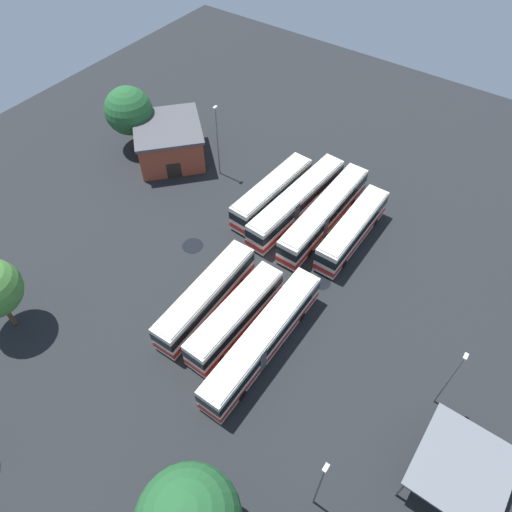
% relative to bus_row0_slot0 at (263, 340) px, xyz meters
% --- Properties ---
extents(ground_plane, '(97.27, 97.27, 0.00)m').
position_rel_bus_row0_slot0_xyz_m(ground_plane, '(8.69, 5.31, -1.91)').
color(ground_plane, black).
extents(bus_row0_slot0, '(15.87, 2.60, 3.62)m').
position_rel_bus_row0_slot0_xyz_m(bus_row0_slot0, '(0.00, 0.00, 0.00)').
color(bus_row0_slot0, silver).
rests_on(bus_row0_slot0, ground_plane).
extents(bus_row0_slot1, '(12.02, 2.79, 3.62)m').
position_rel_bus_row0_slot0_xyz_m(bus_row0_slot1, '(0.58, 3.52, -0.00)').
color(bus_row0_slot1, silver).
rests_on(bus_row0_slot1, ground_plane).
extents(bus_row0_slot2, '(13.05, 2.81, 3.62)m').
position_rel_bus_row0_slot0_xyz_m(bus_row0_slot2, '(0.76, 7.21, -0.00)').
color(bus_row0_slot2, silver).
rests_on(bus_row0_slot2, ground_plane).
extents(bus_row1_slot0, '(12.32, 2.62, 3.62)m').
position_rel_bus_row0_slot0_xyz_m(bus_row1_slot0, '(16.94, -0.17, -0.00)').
color(bus_row1_slot0, silver).
rests_on(bus_row1_slot0, ground_plane).
extents(bus_row1_slot1, '(15.88, 2.66, 3.62)m').
position_rel_bus_row0_slot0_xyz_m(bus_row1_slot1, '(17.25, 3.56, 0.00)').
color(bus_row1_slot1, silver).
rests_on(bus_row1_slot1, ground_plane).
extents(bus_row1_slot2, '(15.99, 3.50, 3.62)m').
position_rel_bus_row0_slot0_xyz_m(bus_row1_slot2, '(17.18, 7.14, 0.00)').
color(bus_row1_slot2, silver).
rests_on(bus_row1_slot2, ground_plane).
extents(bus_row1_slot3, '(12.75, 3.22, 3.62)m').
position_rel_bus_row0_slot0_xyz_m(bus_row1_slot3, '(16.81, 10.33, -0.00)').
color(bus_row1_slot3, silver).
rests_on(bus_row1_slot3, ground_plane).
extents(depot_building, '(12.32, 12.37, 4.89)m').
position_rel_bus_row0_slot0_xyz_m(depot_building, '(16.75, 26.36, 0.55)').
color(depot_building, '#99422D').
rests_on(depot_building, ground_plane).
extents(maintenance_shelter, '(7.32, 6.55, 3.45)m').
position_rel_bus_row0_slot0_xyz_m(maintenance_shelter, '(-0.96, -18.32, 1.35)').
color(maintenance_shelter, slate).
rests_on(maintenance_shelter, ground_plane).
extents(lamp_post_far_corner, '(0.56, 0.28, 8.16)m').
position_rel_bus_row0_slot0_xyz_m(lamp_post_far_corner, '(4.51, -14.94, 2.58)').
color(lamp_post_far_corner, slate).
rests_on(lamp_post_far_corner, ground_plane).
extents(lamp_post_near_entrance, '(0.56, 0.28, 8.63)m').
position_rel_bus_row0_slot0_xyz_m(lamp_post_near_entrance, '(-8.34, -10.44, 2.82)').
color(lamp_post_near_entrance, slate).
rests_on(lamp_post_near_entrance, ground_plane).
extents(lamp_post_mid_lot, '(0.56, 0.28, 9.63)m').
position_rel_bus_row0_slot0_xyz_m(lamp_post_mid_lot, '(17.84, 19.07, 3.32)').
color(lamp_post_mid_lot, slate).
rests_on(lamp_post_mid_lot, ground_plane).
extents(tree_west_edge, '(6.19, 6.19, 8.35)m').
position_rel_bus_row0_slot0_xyz_m(tree_west_edge, '(15.99, 32.15, 3.33)').
color(tree_west_edge, brown).
rests_on(tree_west_edge, ground_plane).
extents(puddle_near_shelter, '(2.37, 2.37, 0.01)m').
position_rel_bus_row0_slot0_xyz_m(puddle_near_shelter, '(6.21, 13.80, -1.91)').
color(puddle_near_shelter, black).
rests_on(puddle_near_shelter, ground_plane).
extents(puddle_back_corner, '(1.99, 1.99, 0.01)m').
position_rel_bus_row0_slot0_xyz_m(puddle_back_corner, '(10.07, -0.49, -1.91)').
color(puddle_back_corner, black).
rests_on(puddle_back_corner, ground_plane).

